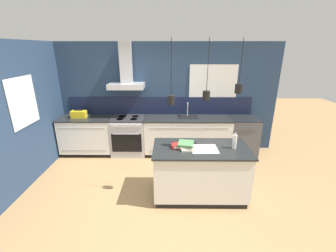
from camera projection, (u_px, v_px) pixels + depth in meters
name	position (u px, v px, depth m)	size (l,w,h in m)	color
ground_plane	(157.00, 195.00, 3.97)	(16.00, 16.00, 0.00)	#A87F51
wall_back	(159.00, 96.00, 5.40)	(5.60, 2.13, 2.60)	navy
wall_left	(28.00, 113.00, 4.21)	(0.08, 3.80, 2.60)	navy
counter_run_left	(88.00, 135.00, 5.43)	(1.22, 0.64, 0.91)	black
counter_run_sink	(187.00, 135.00, 5.41)	(2.04, 0.64, 1.24)	black
oven_range	(129.00, 136.00, 5.41)	(0.80, 0.66, 0.91)	#B5B5BA
dishwasher	(243.00, 136.00, 5.39)	(0.64, 0.65, 0.91)	#4C4C51
kitchen_island	(200.00, 172.00, 3.84)	(1.58, 0.84, 0.91)	black
bottle_on_island	(235.00, 141.00, 3.62)	(0.07, 0.07, 0.30)	silver
book_stack	(186.00, 145.00, 3.68)	(0.29, 0.36, 0.09)	beige
red_supply_box	(177.00, 146.00, 3.68)	(0.18, 0.16, 0.07)	red
paper_pile	(204.00, 149.00, 3.64)	(0.43, 0.37, 0.01)	silver
yellow_toolbox	(79.00, 114.00, 5.25)	(0.34, 0.18, 0.19)	gold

